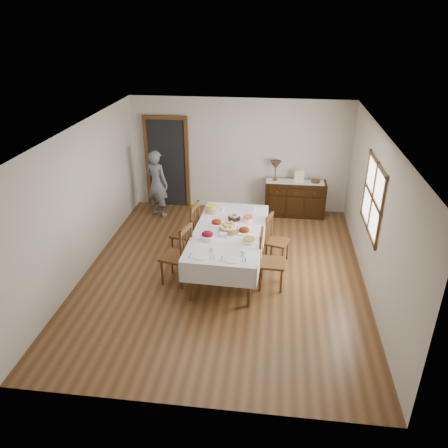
# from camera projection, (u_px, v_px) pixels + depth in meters

# --- Properties ---
(ground) EXTENTS (6.00, 6.00, 0.00)m
(ground) POSITION_uv_depth(u_px,v_px,m) (223.00, 273.00, 7.94)
(ground) COLOR brown
(room_shell) EXTENTS (5.02, 6.02, 2.65)m
(room_shell) POSITION_uv_depth(u_px,v_px,m) (218.00, 180.00, 7.61)
(room_shell) COLOR silver
(room_shell) RESTS_ON ground
(dining_table) EXTENTS (1.31, 2.44, 0.83)m
(dining_table) POSITION_uv_depth(u_px,v_px,m) (229.00, 235.00, 7.71)
(dining_table) COLOR silver
(dining_table) RESTS_ON ground
(chair_left_near) EXTENTS (0.56, 0.56, 1.11)m
(chair_left_near) POSITION_uv_depth(u_px,v_px,m) (179.00, 254.00, 7.44)
(chair_left_near) COLOR #4D2E14
(chair_left_near) RESTS_ON ground
(chair_left_far) EXTENTS (0.53, 0.53, 1.12)m
(chair_left_far) POSITION_uv_depth(u_px,v_px,m) (188.00, 231.00, 8.22)
(chair_left_far) COLOR #4D2E14
(chair_left_far) RESTS_ON ground
(chair_right_near) EXTENTS (0.45, 0.45, 1.04)m
(chair_right_near) POSITION_uv_depth(u_px,v_px,m) (269.00, 259.00, 7.35)
(chair_right_near) COLOR #4D2E14
(chair_right_near) RESTS_ON ground
(chair_right_far) EXTENTS (0.49, 0.49, 0.94)m
(chair_right_far) POSITION_uv_depth(u_px,v_px,m) (275.00, 239.00, 8.12)
(chair_right_far) COLOR #4D2E14
(chair_right_far) RESTS_ON ground
(sideboard) EXTENTS (1.36, 0.50, 0.82)m
(sideboard) POSITION_uv_depth(u_px,v_px,m) (295.00, 198.00, 10.03)
(sideboard) COLOR black
(sideboard) RESTS_ON ground
(person) EXTENTS (0.61, 0.51, 1.65)m
(person) POSITION_uv_depth(u_px,v_px,m) (157.00, 182.00, 9.85)
(person) COLOR slate
(person) RESTS_ON ground
(bread_basket) EXTENTS (0.33, 0.33, 0.17)m
(bread_basket) POSITION_uv_depth(u_px,v_px,m) (229.00, 228.00, 7.59)
(bread_basket) COLOR brown
(bread_basket) RESTS_ON dining_table
(egg_basket) EXTENTS (0.23, 0.23, 0.10)m
(egg_basket) POSITION_uv_depth(u_px,v_px,m) (234.00, 217.00, 8.05)
(egg_basket) COLOR black
(egg_basket) RESTS_ON dining_table
(ham_platter_a) EXTENTS (0.33, 0.33, 0.11)m
(ham_platter_a) POSITION_uv_depth(u_px,v_px,m) (217.00, 223.00, 7.88)
(ham_platter_a) COLOR white
(ham_platter_a) RESTS_ON dining_table
(ham_platter_b) EXTENTS (0.33, 0.33, 0.11)m
(ham_platter_b) POSITION_uv_depth(u_px,v_px,m) (244.00, 230.00, 7.60)
(ham_platter_b) COLOR white
(ham_platter_b) RESTS_ON dining_table
(beet_bowl) EXTENTS (0.25, 0.25, 0.16)m
(beet_bowl) POSITION_uv_depth(u_px,v_px,m) (208.00, 236.00, 7.33)
(beet_bowl) COLOR white
(beet_bowl) RESTS_ON dining_table
(carrot_bowl) EXTENTS (0.21, 0.21, 0.09)m
(carrot_bowl) POSITION_uv_depth(u_px,v_px,m) (248.00, 219.00, 8.00)
(carrot_bowl) COLOR white
(carrot_bowl) RESTS_ON dining_table
(pineapple_bowl) EXTENTS (0.26, 0.26, 0.14)m
(pineapple_bowl) POSITION_uv_depth(u_px,v_px,m) (212.00, 209.00, 8.33)
(pineapple_bowl) COLOR tan
(pineapple_bowl) RESTS_ON dining_table
(casserole_dish) EXTENTS (0.24, 0.24, 0.08)m
(casserole_dish) POSITION_uv_depth(u_px,v_px,m) (249.00, 240.00, 7.26)
(casserole_dish) COLOR white
(casserole_dish) RESTS_ON dining_table
(butter_dish) EXTENTS (0.14, 0.10, 0.07)m
(butter_dish) POSITION_uv_depth(u_px,v_px,m) (223.00, 235.00, 7.44)
(butter_dish) COLOR white
(butter_dish) RESTS_ON dining_table
(setting_left) EXTENTS (0.42, 0.31, 0.10)m
(setting_left) POSITION_uv_depth(u_px,v_px,m) (204.00, 254.00, 6.88)
(setting_left) COLOR white
(setting_left) RESTS_ON dining_table
(setting_right) EXTENTS (0.42, 0.31, 0.10)m
(setting_right) POSITION_uv_depth(u_px,v_px,m) (236.00, 257.00, 6.80)
(setting_right) COLOR white
(setting_right) RESTS_ON dining_table
(glass_far_a) EXTENTS (0.06, 0.06, 0.09)m
(glass_far_a) POSITION_uv_depth(u_px,v_px,m) (223.00, 209.00, 8.39)
(glass_far_a) COLOR white
(glass_far_a) RESTS_ON dining_table
(glass_far_b) EXTENTS (0.06, 0.06, 0.11)m
(glass_far_b) POSITION_uv_depth(u_px,v_px,m) (254.00, 209.00, 8.36)
(glass_far_b) COLOR white
(glass_far_b) RESTS_ON dining_table
(runner) EXTENTS (1.30, 0.35, 0.01)m
(runner) POSITION_uv_depth(u_px,v_px,m) (295.00, 182.00, 9.85)
(runner) COLOR white
(runner) RESTS_ON sideboard
(table_lamp) EXTENTS (0.26, 0.26, 0.46)m
(table_lamp) POSITION_uv_depth(u_px,v_px,m) (276.00, 165.00, 9.78)
(table_lamp) COLOR brown
(table_lamp) RESTS_ON sideboard
(picture_frame) EXTENTS (0.22, 0.08, 0.28)m
(picture_frame) POSITION_uv_depth(u_px,v_px,m) (299.00, 177.00, 9.73)
(picture_frame) COLOR beige
(picture_frame) RESTS_ON sideboard
(deco_bowl) EXTENTS (0.20, 0.20, 0.06)m
(deco_bowl) POSITION_uv_depth(u_px,v_px,m) (316.00, 181.00, 9.79)
(deco_bowl) COLOR #4D2E14
(deco_bowl) RESTS_ON sideboard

